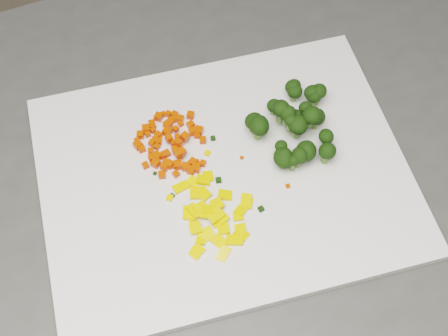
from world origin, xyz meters
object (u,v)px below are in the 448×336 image
object	(u,v)px
cutting_board	(224,175)
pepper_pile	(206,211)
broccoli_pile	(298,119)
counter_block	(221,303)
carrot_pile	(174,139)

from	to	relation	value
cutting_board	pepper_pile	distance (m)	0.06
pepper_pile	broccoli_pile	distance (m)	0.16
counter_block	carrot_pile	world-z (taller)	carrot_pile
cutting_board	carrot_pile	xyz separation A→B (m)	(-0.05, 0.06, 0.02)
carrot_pile	pepper_pile	bearing A→B (deg)	-86.01
counter_block	cutting_board	xyz separation A→B (m)	(0.01, 0.01, 0.46)
carrot_pile	broccoli_pile	distance (m)	0.15
counter_block	pepper_pile	distance (m)	0.47
counter_block	pepper_pile	xyz separation A→B (m)	(-0.03, -0.04, 0.47)
counter_block	broccoli_pile	distance (m)	0.50
cutting_board	broccoli_pile	xyz separation A→B (m)	(0.11, 0.03, 0.03)
carrot_pile	broccoli_pile	world-z (taller)	broccoli_pile
counter_block	pepper_pile	size ratio (longest dim) A/B	9.78
cutting_board	broccoli_pile	world-z (taller)	broccoli_pile
counter_block	carrot_pile	size ratio (longest dim) A/B	11.34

